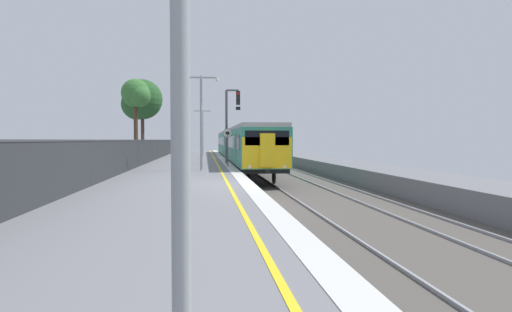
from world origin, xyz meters
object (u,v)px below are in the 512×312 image
at_px(platform_lamp_mid, 201,114).
at_px(platform_lamp_far, 203,128).
at_px(background_tree_left, 141,101).
at_px(signal_gantry, 230,118).
at_px(speed_limit_sign, 228,142).
at_px(commuter_train_at_platform, 239,144).
at_px(background_tree_centre, 137,95).

relative_size(platform_lamp_mid, platform_lamp_far, 1.09).
bearing_deg(background_tree_left, signal_gantry, -64.14).
height_order(signal_gantry, background_tree_left, background_tree_left).
bearing_deg(background_tree_left, speed_limit_sign, -68.54).
bearing_deg(commuter_train_at_platform, background_tree_left, 143.41).
distance_m(platform_lamp_far, background_tree_left, 8.35).
bearing_deg(background_tree_centre, signal_gantry, -56.85).
xyz_separation_m(platform_lamp_mid, background_tree_centre, (-6.51, 20.12, 3.02)).
distance_m(platform_lamp_mid, background_tree_centre, 21.36).
height_order(speed_limit_sign, platform_lamp_mid, platform_lamp_mid).
bearing_deg(platform_lamp_mid, background_tree_centre, 107.92).
xyz_separation_m(commuter_train_at_platform, platform_lamp_far, (-3.52, 4.16, 1.65)).
xyz_separation_m(platform_lamp_far, background_tree_centre, (-6.51, -1.74, 3.26)).
distance_m(commuter_train_at_platform, background_tree_left, 13.80).
distance_m(signal_gantry, background_tree_left, 20.60).
bearing_deg(speed_limit_sign, platform_lamp_mid, -114.51).
bearing_deg(platform_lamp_far, background_tree_centre, -164.99).
distance_m(commuter_train_at_platform, platform_lamp_far, 5.69).
relative_size(speed_limit_sign, platform_lamp_far, 0.51).
bearing_deg(speed_limit_sign, commuter_train_at_platform, 82.51).
xyz_separation_m(platform_lamp_mid, platform_lamp_far, (0.00, 21.86, -0.24)).
xyz_separation_m(commuter_train_at_platform, speed_limit_sign, (-1.85, -14.03, 0.31)).
bearing_deg(background_tree_left, platform_lamp_far, -27.37).
xyz_separation_m(signal_gantry, platform_lamp_mid, (-2.03, -7.04, -0.18)).
bearing_deg(platform_lamp_mid, signal_gantry, 73.88).
height_order(signal_gantry, platform_lamp_mid, signal_gantry).
height_order(platform_lamp_far, background_tree_centre, background_tree_centre).
bearing_deg(speed_limit_sign, signal_gantry, 83.90).
relative_size(commuter_train_at_platform, platform_lamp_mid, 7.36).
distance_m(platform_lamp_mid, background_tree_left, 26.49).
height_order(commuter_train_at_platform, speed_limit_sign, commuter_train_at_platform).
bearing_deg(platform_lamp_mid, background_tree_left, 105.13).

